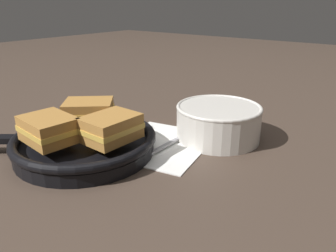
% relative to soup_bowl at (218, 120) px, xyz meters
% --- Properties ---
extents(ground_plane, '(4.00, 4.00, 0.00)m').
position_rel_soup_bowl_xyz_m(ground_plane, '(-0.11, 0.09, -0.04)').
color(ground_plane, '#47382D').
extents(napkin, '(0.24, 0.22, 0.00)m').
position_rel_soup_bowl_xyz_m(napkin, '(-0.10, 0.07, -0.04)').
color(napkin, white).
rests_on(napkin, ground_plane).
extents(soup_bowl, '(0.18, 0.18, 0.08)m').
position_rel_soup_bowl_xyz_m(soup_bowl, '(0.00, 0.00, 0.00)').
color(soup_bowl, silver).
rests_on(soup_bowl, ground_plane).
extents(spoon, '(0.14, 0.03, 0.01)m').
position_rel_soup_bowl_xyz_m(spoon, '(-0.06, 0.06, -0.03)').
color(spoon, '#9E9EA3').
rests_on(spoon, napkin).
extents(skillet, '(0.30, 0.35, 0.04)m').
position_rel_soup_bowl_xyz_m(skillet, '(-0.22, 0.17, -0.02)').
color(skillet, black).
rests_on(skillet, ground_plane).
extents(sandwich_near_left, '(0.13, 0.13, 0.05)m').
position_rel_soup_bowl_xyz_m(sandwich_near_left, '(-0.17, 0.21, 0.02)').
color(sandwich_near_left, '#B27A38').
rests_on(sandwich_near_left, skillet).
extents(sandwich_near_right, '(0.09, 0.11, 0.05)m').
position_rel_soup_bowl_xyz_m(sandwich_near_right, '(-0.28, 0.19, 0.02)').
color(sandwich_near_right, '#B27A38').
rests_on(sandwich_near_right, skillet).
extents(sandwich_far_left, '(0.10, 0.08, 0.05)m').
position_rel_soup_bowl_xyz_m(sandwich_far_left, '(-0.21, 0.11, 0.02)').
color(sandwich_far_left, '#B27A38').
rests_on(sandwich_far_left, skillet).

